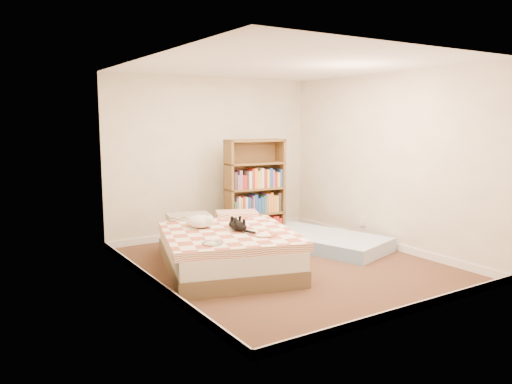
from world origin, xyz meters
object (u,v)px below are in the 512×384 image
bookshelf (254,202)px  floor_mattress (314,239)px  bed (224,247)px  white_dog (201,221)px  black_cat (237,225)px

bookshelf → floor_mattress: bearing=-56.8°
bed → white_dog: bearing=160.6°
bookshelf → bed: bearing=-129.8°
floor_mattress → white_dog: 1.93m
bookshelf → floor_mattress: size_ratio=0.72×
bed → floor_mattress: bearing=24.1°
black_cat → white_dog: white_dog is taller
floor_mattress → black_cat: 1.67m
bookshelf → white_dog: (-1.39, -0.97, 0.02)m
bookshelf → white_dog: 1.70m
black_cat → white_dog: size_ratio=1.48×
floor_mattress → black_cat: size_ratio=3.61×
bookshelf → black_cat: (-1.08, -1.32, -0.01)m
bookshelf → black_cat: size_ratio=2.60×
black_cat → white_dog: (-0.31, 0.35, 0.02)m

